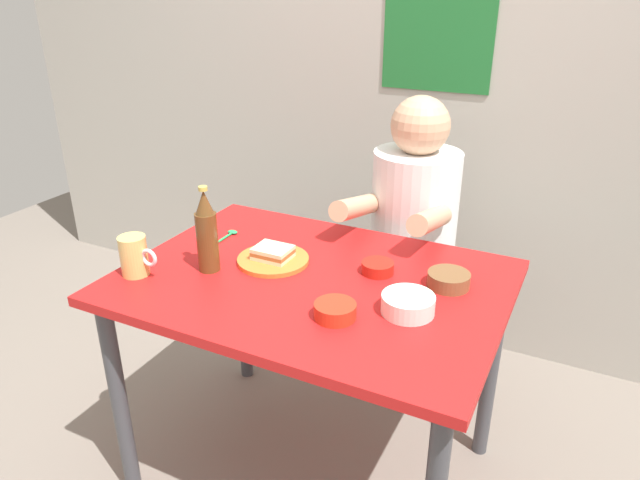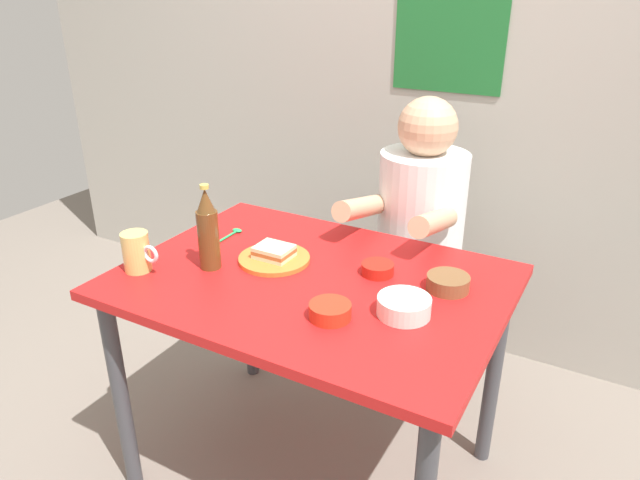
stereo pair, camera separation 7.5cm
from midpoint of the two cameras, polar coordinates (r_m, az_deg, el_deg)
name	(u,v)px [view 2 (the right image)]	position (r m, az deg, el deg)	size (l,w,h in m)	color
ground_plane	(313,468)	(2.15, 0.38, -21.35)	(6.00, 6.00, 0.00)	slate
wall_back	(444,43)	(2.49, 12.90, 18.23)	(4.40, 0.09, 2.60)	#ADA89E
dining_table	(312,305)	(1.75, 0.44, -6.39)	(1.10, 0.80, 0.74)	red
stool	(414,305)	(2.37, 10.07, -6.32)	(0.34, 0.34, 0.45)	#4C4C51
person_seated	(420,208)	(2.18, 10.77, 3.03)	(0.33, 0.56, 0.72)	white
plate_orange	(274,259)	(1.80, -3.29, -1.86)	(0.22, 0.22, 0.01)	orange
sandwich	(274,252)	(1.79, -3.31, -1.14)	(0.11, 0.09, 0.04)	beige
beer_mug	(137,252)	(1.79, -16.29, -1.14)	(0.13, 0.08, 0.12)	#D1BC66
beer_bottle	(208,231)	(1.74, -9.66, 0.87)	(0.06, 0.06, 0.26)	#593819
condiment_bowl_brown	(448,282)	(1.68, 13.66, -4.02)	(0.12, 0.12, 0.04)	brown
rice_bowl_white	(404,305)	(1.53, 9.61, -6.33)	(0.14, 0.14, 0.05)	silver
sauce_bowl_chili	(330,310)	(1.50, 2.44, -6.89)	(0.11, 0.11, 0.04)	red
sambal_bowl_red	(378,268)	(1.73, 6.89, -2.77)	(0.10, 0.10, 0.03)	#B21E14
spoon	(233,233)	(2.00, -7.40, 0.68)	(0.04, 0.12, 0.01)	#26A559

